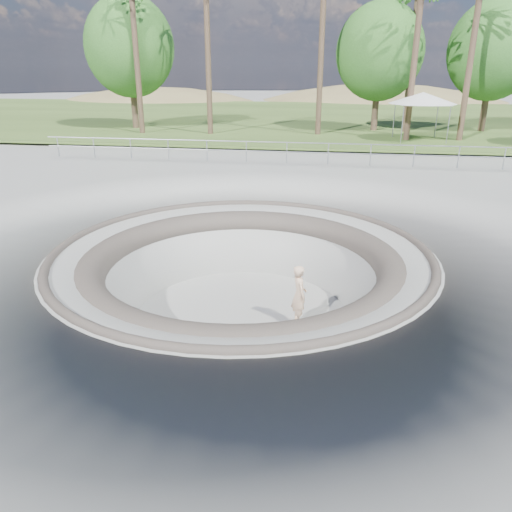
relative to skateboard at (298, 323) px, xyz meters
name	(u,v)px	position (x,y,z in m)	size (l,w,h in m)	color
ground	(242,251)	(-1.62, 0.39, 1.84)	(180.00, 180.00, 0.00)	gray
skate_bowl	(242,312)	(-1.62, 0.39, 0.01)	(14.00, 14.00, 4.10)	gray
grass_strip	(311,117)	(-1.62, 34.39, 2.06)	(180.00, 36.00, 0.12)	#395321
distant_hills	(346,155)	(2.16, 57.57, -5.18)	(103.20, 45.00, 28.60)	olive
safety_railing	(287,152)	(-1.62, 12.39, 2.53)	(25.00, 0.06, 1.03)	#989CA1
skateboard	(298,323)	(0.00, 0.00, 0.00)	(0.74, 0.27, 0.07)	olive
skater	(299,295)	(0.00, 0.00, 0.84)	(0.60, 0.40, 1.66)	beige
canopy_white	(423,98)	(5.73, 20.61, 4.62)	(5.63, 5.63, 2.85)	#989CA1
bushy_tree_left	(129,47)	(-14.02, 24.09, 7.66)	(6.31, 5.73, 9.10)	brown
bushy_tree_mid	(380,52)	(3.30, 25.32, 7.29)	(5.90, 5.37, 8.52)	brown
bushy_tree_right	(494,50)	(10.77, 26.09, 7.38)	(6.00, 5.45, 8.65)	brown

